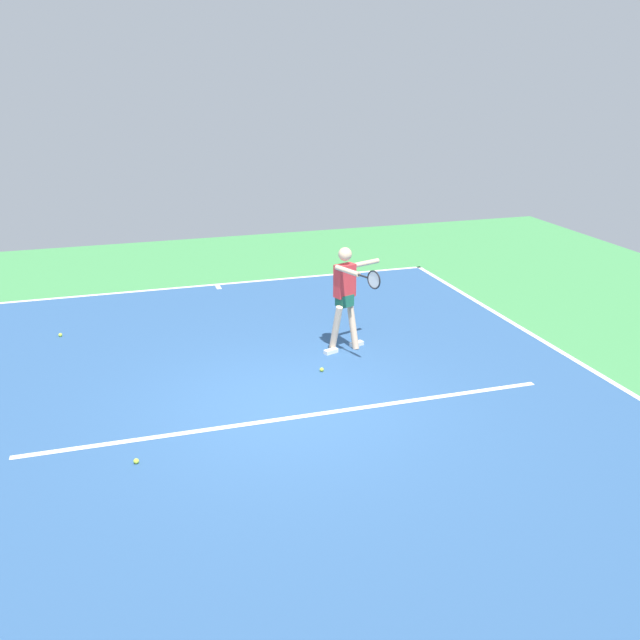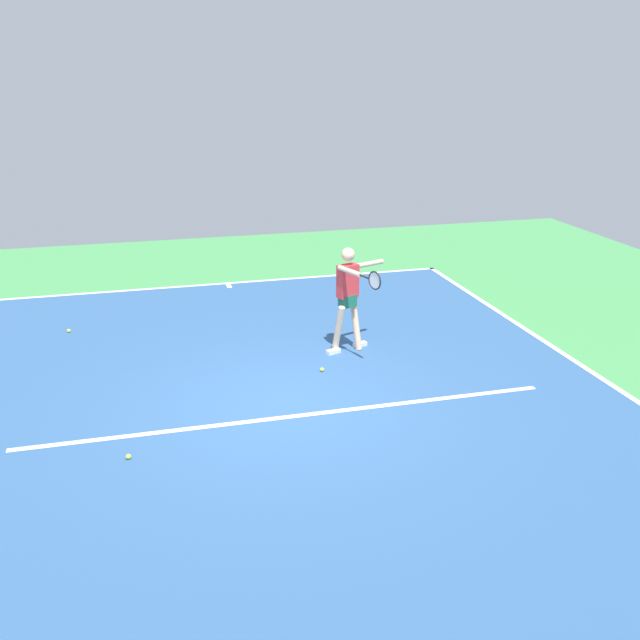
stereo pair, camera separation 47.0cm
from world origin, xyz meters
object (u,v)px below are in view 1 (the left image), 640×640
at_px(tennis_player, 346,292).
at_px(tennis_ball_by_sideline, 136,461).
at_px(tennis_ball_centre_court, 60,335).
at_px(tennis_ball_near_player, 322,370).

height_order(tennis_player, tennis_ball_by_sideline, tennis_player).
relative_size(tennis_player, tennis_ball_by_sideline, 26.90).
bearing_deg(tennis_ball_by_sideline, tennis_player, -143.08).
relative_size(tennis_player, tennis_ball_centre_court, 26.90).
bearing_deg(tennis_ball_near_player, tennis_player, -131.41).
relative_size(tennis_ball_centre_court, tennis_ball_by_sideline, 1.00).
height_order(tennis_ball_centre_court, tennis_ball_near_player, same).
relative_size(tennis_ball_centre_court, tennis_ball_near_player, 1.00).
xyz_separation_m(tennis_player, tennis_ball_near_player, (0.66, 0.74, -0.99)).
distance_m(tennis_ball_centre_court, tennis_ball_near_player, 4.86).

